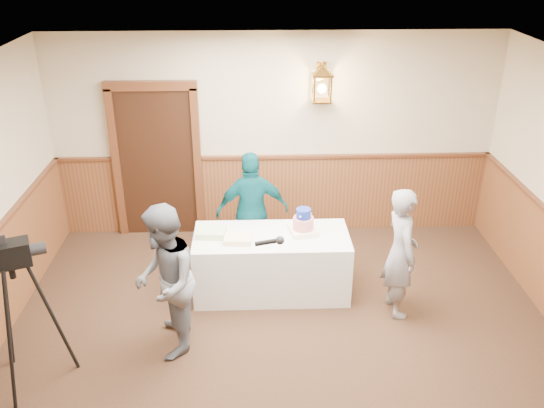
{
  "coord_description": "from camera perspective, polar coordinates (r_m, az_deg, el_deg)",
  "views": [
    {
      "loc": [
        -0.29,
        -3.92,
        3.95
      ],
      "look_at": [
        -0.09,
        1.7,
        1.25
      ],
      "focal_mm": 38.0,
      "sensor_mm": 36.0,
      "label": 1
    }
  ],
  "objects": [
    {
      "name": "baker",
      "position": [
        6.45,
        12.62,
        -4.72
      ],
      "size": [
        0.43,
        0.6,
        1.52
      ],
      "primitive_type": "imported",
      "rotation": [
        0.0,
        0.0,
        1.7
      ],
      "color": "gray",
      "rests_on": "ground"
    },
    {
      "name": "interviewer",
      "position": [
        5.8,
        -10.56,
        -7.61
      ],
      "size": [
        1.51,
        0.84,
        1.62
      ],
      "rotation": [
        0.0,
        0.0,
        -1.48
      ],
      "color": "slate",
      "rests_on": "ground"
    },
    {
      "name": "display_table",
      "position": [
        6.84,
        -0.06,
        -5.9
      ],
      "size": [
        1.8,
        0.8,
        0.75
      ],
      "primitive_type": "cube",
      "color": "silver",
      "rests_on": "ground"
    },
    {
      "name": "tiered_cake",
      "position": [
        6.66,
        3.11,
        -1.95
      ],
      "size": [
        0.36,
        0.36,
        0.31
      ],
      "rotation": [
        0.0,
        0.0,
        0.21
      ],
      "color": "#FFECC4",
      "rests_on": "display_table"
    },
    {
      "name": "assistant_p",
      "position": [
        7.17,
        -1.96,
        -0.7
      ],
      "size": [
        0.94,
        0.49,
        1.54
      ],
      "primitive_type": "imported",
      "rotation": [
        0.0,
        0.0,
        3.27
      ],
      "color": "#09474E",
      "rests_on": "ground"
    },
    {
      "name": "sheet_cake_green",
      "position": [
        6.67,
        -6.04,
        -2.81
      ],
      "size": [
        0.34,
        0.29,
        0.08
      ],
      "primitive_type": "cube",
      "rotation": [
        0.0,
        0.0,
        -0.08
      ],
      "color": "#BDE8A3",
      "rests_on": "display_table"
    },
    {
      "name": "room_shell",
      "position": [
        5.01,
        0.94,
        -3.36
      ],
      "size": [
        6.02,
        7.02,
        2.81
      ],
      "color": "#BBAF8C",
      "rests_on": "ground"
    },
    {
      "name": "ground",
      "position": [
        5.57,
        1.65,
        -19.5
      ],
      "size": [
        7.0,
        7.0,
        0.0
      ],
      "primitive_type": "plane",
      "color": "#311F13",
      "rests_on": "ground"
    },
    {
      "name": "sheet_cake_yellow",
      "position": [
        6.52,
        -3.4,
        -3.49
      ],
      "size": [
        0.33,
        0.26,
        0.06
      ],
      "primitive_type": "cube",
      "rotation": [
        0.0,
        0.0,
        -0.08
      ],
      "color": "#F2CD90",
      "rests_on": "display_table"
    },
    {
      "name": "tv_camera_rig",
      "position": [
        5.88,
        -23.39,
        -10.66
      ],
      "size": [
        0.59,
        0.55,
        1.51
      ],
      "rotation": [
        0.0,
        0.0,
        0.38
      ],
      "color": "black",
      "rests_on": "ground"
    }
  ]
}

